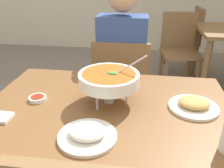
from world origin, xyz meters
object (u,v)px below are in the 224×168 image
Objects in this scene: dining_table_main at (108,125)px; curry_bowl at (109,79)px; chair_diner_main at (121,86)px; sauce_dish at (38,98)px; rice_plate at (87,134)px; appetizer_plate at (194,105)px; diner_main at (122,57)px; chair_bg_corner at (179,46)px; chair_bg_right at (189,36)px.

dining_table_main is 0.25m from curry_bowl.
chair_diner_main is 0.83m from sauce_dish.
sauce_dish is at bearing 140.96° from rice_plate.
curry_bowl is at bearing 179.36° from appetizer_plate.
diner_main is 1.46× the size of chair_bg_corner.
chair_diner_main is at bearing 87.45° from rice_plate.
diner_main is 3.94× the size of curry_bowl.
chair_bg_right is at bearing 65.93° from chair_diner_main.
diner_main reaches higher than chair_bg_corner.
rice_plate is at bearing -106.90° from chair_bg_right.
diner_main is 5.46× the size of rice_plate.
appetizer_plate is at bearing -95.24° from chair_bg_corner.
dining_table_main is at bearing -1.02° from sauce_dish.
diner_main is at bearing 90.00° from chair_diner_main.
chair_bg_corner reaches higher than rice_plate.
sauce_dish is at bearing -116.45° from chair_bg_corner.
dining_table_main is 3.72× the size of curry_bowl.
rice_plate is at bearing -92.55° from chair_diner_main.
curry_bowl is 2.57m from chair_bg_right.
appetizer_plate reaches higher than sauce_dish.
rice_plate is (-0.04, -0.97, 0.26)m from chair_diner_main.
chair_diner_main is 3.75× the size of rice_plate.
chair_bg_corner is (0.59, 1.21, -0.24)m from diner_main.
chair_diner_main is at bearing -114.07° from chair_bg_right.
chair_bg_corner is (0.18, 1.91, -0.26)m from appetizer_plate.
chair_bg_corner is at bearing 63.82° from diner_main.
rice_plate is 0.42m from sauce_dish.
diner_main is 1.37m from chair_bg_corner.
chair_diner_main reaches higher than dining_table_main.
rice_plate reaches higher than sauce_dish.
appetizer_plate is 2.46m from chair_bg_right.
appetizer_plate is at bearing -0.64° from curry_bowl.
rice_plate is 0.55m from appetizer_plate.
appetizer_plate is 0.79m from sauce_dish.
sauce_dish reaches higher than dining_table_main.
dining_table_main is at bearing 80.62° from rice_plate.
curry_bowl is at bearing -107.96° from chair_bg_right.
chair_diner_main and chair_bg_corner have the same top height.
sauce_dish is (-0.37, -0.03, -0.12)m from curry_bowl.
chair_bg_right is (0.78, 1.72, -0.24)m from diner_main.
appetizer_plate is (0.46, 0.29, 0.00)m from rice_plate.
sauce_dish is at bearing -175.02° from curry_bowl.
chair_diner_main is at bearing 121.92° from appetizer_plate.
chair_bg_corner is (0.64, 2.21, -0.26)m from rice_plate.
diner_main is at bearing 120.70° from appetizer_plate.
diner_main reaches higher than rice_plate.
dining_table_main is 0.72m from chair_diner_main.
chair_diner_main is 0.83m from appetizer_plate.
chair_bg_right is (0.78, 2.46, -0.12)m from dining_table_main.
appetizer_plate is at bearing 32.49° from rice_plate.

